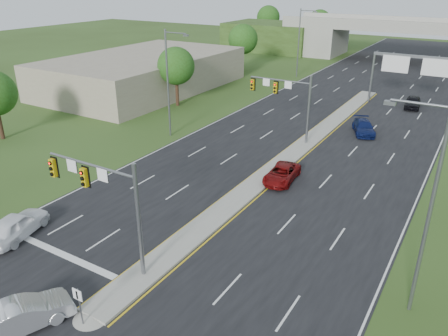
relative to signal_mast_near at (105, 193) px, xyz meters
The scene contains 23 objects.
ground 5.24m from the signal_mast_near, ahead, with size 240.00×240.00×0.00m, color #2C4017.
road 35.46m from the signal_mast_near, 86.31° to the left, with size 24.00×160.00×0.02m, color black.
median 23.64m from the signal_mast_near, 84.40° to the left, with size 2.00×54.00×0.16m, color gray.
median_nose 6.48m from the signal_mast_near, 60.04° to the right, with size 2.00×2.00×0.16m, color gray.
lane_markings 29.41m from the signal_mast_near, 86.72° to the left, with size 23.72×160.00×0.01m.
signal_mast_near is the anchor object (origin of this frame).
signal_mast_far 25.00m from the signal_mast_near, 90.00° to the left, with size 6.62×0.60×7.00m.
keep_right_sign 5.94m from the signal_mast_near, 63.06° to the right, with size 0.60×0.13×2.20m.
sign_gantry 45.88m from the signal_mast_near, 78.75° to the left, with size 11.58×0.44×6.67m.
overpass 80.11m from the signal_mast_near, 88.38° to the left, with size 80.00×14.00×8.10m.
lightpole_l_mid 22.95m from the signal_mast_near, 118.79° to the left, with size 2.85×0.25×11.00m.
lightpole_l_far 56.19m from the signal_mast_near, 101.33° to the left, with size 2.85×0.25×11.00m.
lightpole_r_near 16.42m from the signal_mast_near, 18.06° to the left, with size 2.85×0.25×11.00m.
tree_l_near 34.92m from the signal_mast_near, 120.53° to the left, with size 4.80×4.80×7.60m.
tree_l_mid 59.21m from the signal_mast_near, 111.54° to the left, with size 5.20×5.20×8.12m.
tree_back_a 100.64m from the signal_mast_near, 110.80° to the left, with size 6.00×6.00×8.85m.
tree_back_b 96.56m from the signal_mast_near, 103.01° to the left, with size 5.60×5.60×8.32m.
commercial_building 44.77m from the signal_mast_near, 128.34° to the left, with size 18.00×30.00×5.00m, color gray.
car_white 8.56m from the signal_mast_near, behind, with size 1.95×4.84×1.65m, color white.
car_silver 7.19m from the signal_mast_near, 90.07° to the right, with size 1.64×4.70×1.55m, color silver.
car_far_a 16.70m from the signal_mast_near, 76.57° to the left, with size 2.14×4.65×1.29m, color #670A0A.
car_far_b 32.31m from the signal_mast_near, 78.55° to the left, with size 1.96×4.83×1.40m, color #0B1645.
car_far_c 45.90m from the signal_mast_near, 78.48° to the left, with size 1.80×4.48×1.53m, color black.
Camera 1 is at (14.48, -15.04, 15.72)m, focal length 35.00 mm.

